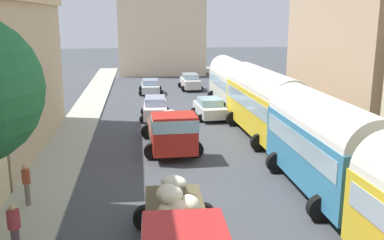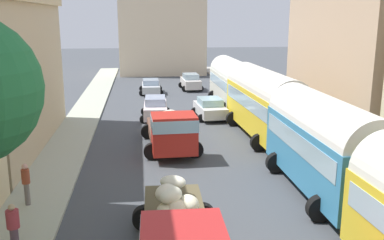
% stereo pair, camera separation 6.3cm
% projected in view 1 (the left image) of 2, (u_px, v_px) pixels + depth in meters
% --- Properties ---
extents(ground_plane, '(154.00, 154.00, 0.00)m').
position_uv_depth(ground_plane, '(186.00, 129.00, 29.33)').
color(ground_plane, '#43474C').
extents(sidewalk_left, '(2.50, 70.00, 0.14)m').
position_uv_depth(sidewalk_left, '(76.00, 131.00, 28.45)').
color(sidewalk_left, '#A9AE9A').
rests_on(sidewalk_left, ground).
extents(sidewalk_right, '(2.50, 70.00, 0.14)m').
position_uv_depth(sidewalk_right, '(290.00, 125.00, 30.17)').
color(sidewalk_right, '#A8A49C').
rests_on(sidewalk_right, ground).
extents(building_right_2, '(4.95, 12.79, 10.10)m').
position_uv_depth(building_right_2, '(355.00, 53.00, 27.90)').
color(building_right_2, tan).
rests_on(building_right_2, ground).
extents(distant_church, '(10.88, 7.06, 18.61)m').
position_uv_depth(distant_church, '(161.00, 22.00, 56.14)').
color(distant_church, beige).
rests_on(distant_church, ground).
extents(parked_bus_1, '(3.31, 8.33, 4.18)m').
position_uv_depth(parked_bus_1, '(324.00, 141.00, 18.23)').
color(parked_bus_1, teal).
rests_on(parked_bus_1, ground).
extents(parked_bus_2, '(3.50, 9.56, 4.23)m').
position_uv_depth(parked_bus_2, '(264.00, 100.00, 26.91)').
color(parked_bus_2, yellow).
rests_on(parked_bus_2, ground).
extents(parked_bus_3, '(3.33, 8.74, 3.97)m').
position_uv_depth(parked_bus_3, '(233.00, 81.00, 35.64)').
color(parked_bus_3, beige).
rests_on(parked_bus_3, ground).
extents(cargo_truck_0, '(3.08, 7.34, 2.45)m').
position_uv_depth(cargo_truck_0, '(180.00, 238.00, 12.37)').
color(cargo_truck_0, '#B22323').
rests_on(cargo_truck_0, ground).
extents(cargo_truck_1, '(3.30, 6.90, 2.45)m').
position_uv_depth(cargo_truck_1, '(172.00, 130.00, 24.11)').
color(cargo_truck_1, '#B22219').
rests_on(cargo_truck_1, ground).
extents(car_0, '(2.35, 4.25, 1.65)m').
position_uv_depth(car_0, '(155.00, 108.00, 31.92)').
color(car_0, silver).
rests_on(car_0, ground).
extents(car_1, '(2.31, 4.07, 1.41)m').
position_uv_depth(car_1, '(150.00, 86.00, 42.44)').
color(car_1, silver).
rests_on(car_1, ground).
extents(car_3, '(2.56, 4.04, 1.51)m').
position_uv_depth(car_3, '(210.00, 108.00, 32.23)').
color(car_3, silver).
rests_on(car_3, ground).
extents(car_4, '(2.34, 4.12, 1.64)m').
position_uv_depth(car_4, '(190.00, 82.00, 44.79)').
color(car_4, silver).
rests_on(car_4, ground).
extents(pedestrian_0, '(0.44, 0.44, 1.84)m').
position_uv_depth(pedestrian_0, '(27.00, 183.00, 16.98)').
color(pedestrian_0, slate).
rests_on(pedestrian_0, ground).
extents(pedestrian_1, '(0.42, 0.42, 1.80)m').
position_uv_depth(pedestrian_1, '(14.00, 228.00, 13.47)').
color(pedestrian_1, '#503E4B').
rests_on(pedestrian_1, ground).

